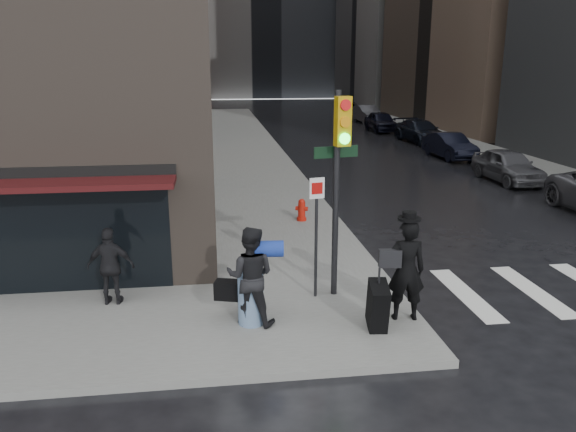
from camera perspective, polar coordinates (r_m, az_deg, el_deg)
name	(u,v)px	position (r m, az deg, el deg)	size (l,w,h in m)	color
ground	(321,323)	(11.39, 3.32, -10.82)	(140.00, 140.00, 0.00)	black
sidewalk_left	(243,140)	(37.41, -4.57, 7.69)	(4.00, 50.00, 0.15)	slate
sidewalk_right	(439,137)	(40.45, 15.08, 7.79)	(3.00, 50.00, 0.15)	slate
man_overcoat	(400,276)	(10.98, 11.34, -5.97)	(1.26, 1.09, 2.21)	black
man_jeans	(250,276)	(10.69, -3.87, -6.08)	(1.36, 1.01, 1.94)	black
man_greycoat	(111,266)	(12.13, -17.55, -4.89)	(1.00, 0.51, 1.64)	black
traffic_light	(337,168)	(11.48, 5.00, 4.92)	(1.07, 0.59, 4.34)	black
fire_hydrant	(302,211)	(17.83, 1.40, 0.54)	(0.41, 0.31, 0.71)	#B3170B
parked_car_1	(508,166)	(26.19, 21.43, 4.80)	(1.67, 4.14, 1.41)	#4E4E53
parked_car_2	(450,146)	(31.73, 16.09, 6.87)	(1.43, 4.11, 1.35)	black
parked_car_3	(420,131)	(37.71, 13.30, 8.37)	(1.99, 4.91, 1.42)	black
parked_car_4	(381,121)	(43.33, 9.44, 9.46)	(1.75, 4.36, 1.48)	black
parked_car_5	(367,114)	(49.46, 8.03, 10.22)	(1.57, 4.50, 1.48)	#45454A
parked_car_6	(349,109)	(55.47, 6.25, 10.73)	(2.19, 4.75, 1.32)	black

